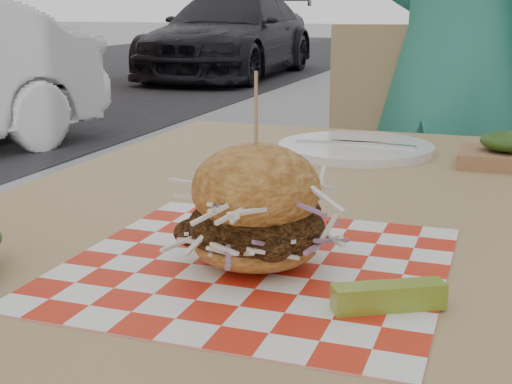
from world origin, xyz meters
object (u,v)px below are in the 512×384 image
diner (453,63)px  patio_table (295,265)px  patio_chair (394,183)px  sandwich (256,213)px  car_dark (231,35)px

diner → patio_table: size_ratio=1.43×
patio_table → patio_chair: (-0.02, 0.98, -0.12)m
patio_table → sandwich: bearing=-84.0°
car_dark → patio_table: 9.57m
diner → sandwich: (-0.08, -1.28, -0.05)m
car_dark → sandwich: (3.58, -9.10, 0.22)m
diner → patio_chair: bearing=53.9°
car_dark → patio_chair: size_ratio=4.25×
sandwich → patio_table: bearing=96.0°
car_dark → diner: bearing=-66.4°
diner → patio_table: 1.08m
patio_table → sandwich: (0.02, -0.22, 0.13)m
diner → patio_table: diner is taller
car_dark → patio_table: (3.55, -8.88, 0.09)m
diner → car_dark: (-3.66, 7.82, -0.27)m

